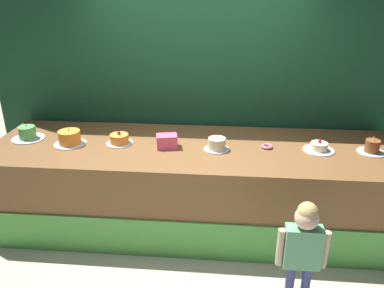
# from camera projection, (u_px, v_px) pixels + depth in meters

# --- Properties ---
(ground_plane) EXTENTS (12.00, 12.00, 0.00)m
(ground_plane) POSITION_uv_depth(u_px,v_px,m) (186.00, 257.00, 3.71)
(ground_plane) COLOR #BCB29E
(stage_platform) EXTENTS (4.25, 1.30, 0.93)m
(stage_platform) POSITION_uv_depth(u_px,v_px,m) (192.00, 185.00, 4.11)
(stage_platform) COLOR brown
(stage_platform) RESTS_ON ground_plane
(curtain_backdrop) EXTENTS (4.95, 0.08, 3.14)m
(curtain_backdrop) POSITION_uv_depth(u_px,v_px,m) (198.00, 70.00, 4.37)
(curtain_backdrop) COLOR #19472D
(curtain_backdrop) RESTS_ON ground_plane
(child_figure) EXTENTS (0.39, 0.18, 1.02)m
(child_figure) POSITION_uv_depth(u_px,v_px,m) (303.00, 244.00, 2.87)
(child_figure) COLOR #3F4C8C
(child_figure) RESTS_ON ground_plane
(pink_box) EXTENTS (0.24, 0.19, 0.14)m
(pink_box) POSITION_uv_depth(u_px,v_px,m) (167.00, 141.00, 3.88)
(pink_box) COLOR #F35982
(pink_box) RESTS_ON stage_platform
(donut) EXTENTS (0.12, 0.12, 0.03)m
(donut) POSITION_uv_depth(u_px,v_px,m) (267.00, 146.00, 3.89)
(donut) COLOR pink
(donut) RESTS_ON stage_platform
(cake_far_left) EXTENTS (0.35, 0.35, 0.18)m
(cake_far_left) POSITION_uv_depth(u_px,v_px,m) (28.00, 134.00, 4.10)
(cake_far_left) COLOR silver
(cake_far_left) RESTS_ON stage_platform
(cake_left) EXTENTS (0.34, 0.34, 0.19)m
(cake_left) POSITION_uv_depth(u_px,v_px,m) (70.00, 138.00, 3.96)
(cake_left) COLOR silver
(cake_left) RESTS_ON stage_platform
(cake_center_left) EXTENTS (0.28, 0.28, 0.14)m
(cake_center_left) POSITION_uv_depth(u_px,v_px,m) (119.00, 139.00, 3.98)
(cake_center_left) COLOR silver
(cake_center_left) RESTS_ON stage_platform
(cake_center_right) EXTENTS (0.27, 0.27, 0.17)m
(cake_center_right) POSITION_uv_depth(u_px,v_px,m) (217.00, 144.00, 3.83)
(cake_center_right) COLOR silver
(cake_center_right) RESTS_ON stage_platform
(cake_right) EXTENTS (0.31, 0.31, 0.12)m
(cake_right) POSITION_uv_depth(u_px,v_px,m) (319.00, 147.00, 3.82)
(cake_right) COLOR white
(cake_right) RESTS_ON stage_platform
(cake_far_right) EXTENTS (0.27, 0.27, 0.18)m
(cake_far_right) POSITION_uv_depth(u_px,v_px,m) (372.00, 147.00, 3.76)
(cake_far_right) COLOR silver
(cake_far_right) RESTS_ON stage_platform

